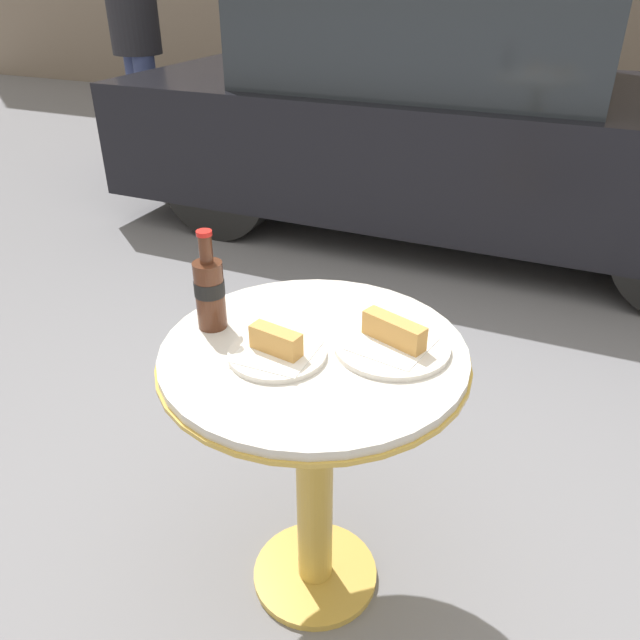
{
  "coord_description": "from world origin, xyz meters",
  "views": [
    {
      "loc": [
        0.46,
        -1.01,
        1.44
      ],
      "look_at": [
        0.0,
        0.03,
        0.78
      ],
      "focal_mm": 35.0,
      "sensor_mm": 36.0,
      "label": 1
    }
  ],
  "objects": [
    {
      "name": "lunch_plate_far",
      "position": [
        0.15,
        0.06,
        0.74
      ],
      "size": [
        0.24,
        0.24,
        0.07
      ],
      "color": "silver",
      "rests_on": "bistro_table"
    },
    {
      "name": "cola_bottle_left",
      "position": [
        -0.24,
        -0.01,
        0.82
      ],
      "size": [
        0.07,
        0.07,
        0.23
      ],
      "color": "#4C2819",
      "rests_on": "bistro_table"
    },
    {
      "name": "lunch_plate_near",
      "position": [
        -0.06,
        -0.06,
        0.74
      ],
      "size": [
        0.2,
        0.2,
        0.07
      ],
      "color": "silver",
      "rests_on": "bistro_table"
    },
    {
      "name": "pedestrian",
      "position": [
        -2.77,
        2.99,
        0.99
      ],
      "size": [
        0.36,
        0.36,
        1.75
      ],
      "color": "navy",
      "rests_on": "ground_plane"
    },
    {
      "name": "parked_car",
      "position": [
        -0.31,
        2.75,
        0.63
      ],
      "size": [
        3.94,
        1.74,
        1.31
      ],
      "color": "black",
      "rests_on": "ground_plane"
    },
    {
      "name": "ground_plane",
      "position": [
        0.0,
        0.0,
        0.0
      ],
      "size": [
        30.0,
        30.0,
        0.0
      ],
      "primitive_type": "plane",
      "color": "slate"
    },
    {
      "name": "bistro_table",
      "position": [
        0.0,
        0.0,
        0.54
      ],
      "size": [
        0.66,
        0.66,
        0.73
      ],
      "color": "gold",
      "rests_on": "ground_plane"
    }
  ]
}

